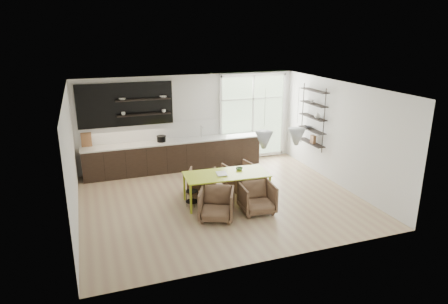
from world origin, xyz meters
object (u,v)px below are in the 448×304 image
dining_table (226,176)px  armchair_front_right (257,198)px  armchair_back_left (202,181)px  armchair_back_right (239,176)px  wire_stool (192,196)px  armchair_front_left (217,204)px

dining_table → armchair_front_right: bearing=-54.3°
armchair_back_left → armchair_front_right: size_ratio=0.91×
armchair_back_right → armchair_front_right: size_ratio=0.97×
armchair_back_right → armchair_back_left: bearing=-11.0°
wire_stool → armchair_back_left: bearing=56.2°
armchair_front_left → wire_stool: 0.96m
dining_table → wire_stool: 1.00m
armchair_front_left → armchair_front_right: bearing=25.3°
dining_table → armchair_back_right: size_ratio=2.77×
dining_table → wire_stool: (-0.89, 0.07, -0.46)m
armchair_back_right → wire_stool: size_ratio=1.94×
armchair_front_right → dining_table: bearing=126.1°
wire_stool → armchair_back_right: bearing=24.0°
dining_table → armchair_back_left: size_ratio=2.97×
armchair_back_left → armchair_front_right: (0.92, -1.57, 0.03)m
dining_table → wire_stool: size_ratio=5.38×
armchair_back_left → wire_stool: bearing=79.6°
dining_table → armchair_back_right: dining_table is taller
armchair_back_left → armchair_back_right: armchair_back_right is taller
armchair_back_right → armchair_front_left: bearing=42.6°
dining_table → armchair_front_right: (0.50, -0.79, -0.35)m
armchair_back_right → armchair_front_left: (-1.19, -1.58, 0.01)m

